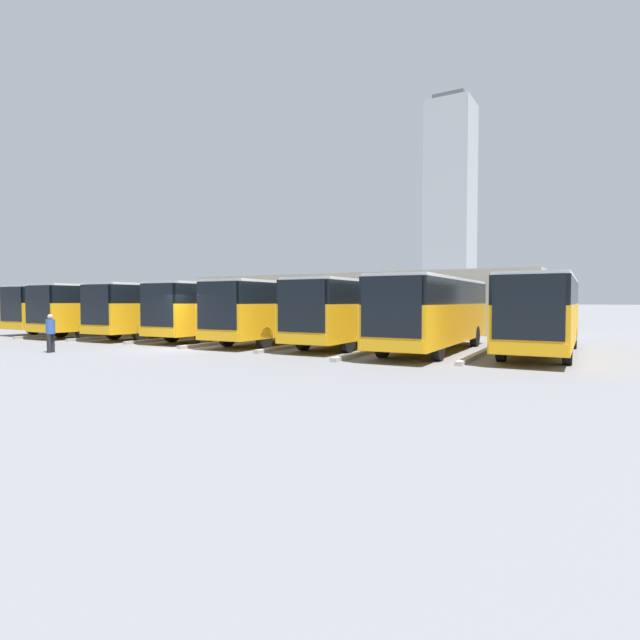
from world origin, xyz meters
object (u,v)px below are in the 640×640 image
Objects in this scene: bus_4 at (227,308)px; bus_5 at (171,308)px; bus_1 at (434,311)px; bus_6 at (118,307)px; bus_2 at (356,309)px; pedestrian at (51,332)px; bus_3 at (283,309)px; bus_7 at (89,307)px; bus_0 at (542,311)px.

bus_4 and bus_5 have the same top height.
bus_1 is 20.92m from bus_6.
bus_5 is at bearing -0.61° from bus_2.
pedestrian is at bearing 126.53° from bus_6.
pedestrian is at bearing 56.97° from bus_3.
bus_1 is at bearing 102.41° from pedestrian.
bus_7 is 6.62× the size of pedestrian.
bus_0 is 12.56m from bus_3.
bus_2 and bus_3 have the same top height.
bus_5 reaches higher than pedestrian.
bus_5 is at bearing 3.53° from bus_4.
bus_4 is at bearing 178.85° from bus_7.
bus_0 is at bearing 178.58° from bus_4.
bus_0 is 20.67m from pedestrian.
pedestrian is at bearing 104.61° from bus_5.
bus_0 is 1.00× the size of bus_1.
bus_3 is 1.00× the size of bus_4.
bus_2 is at bearing -0.15° from bus_0.
bus_1 is at bearing 176.14° from bus_7.
bus_5 is at bearing -174.45° from bus_6.
bus_0 and bus_5 have the same top height.
bus_5 is 9.72m from pedestrian.
bus_0 and bus_7 have the same top height.
pedestrian is (9.84, 9.53, -0.90)m from bus_2.
bus_7 is at bearing -3.50° from bus_5.
pedestrian is at bearing 79.69° from bus_4.
bus_1 reaches higher than pedestrian.
bus_0 is 29.29m from bus_7.
bus_2 is 1.00× the size of bus_7.
bus_5 is (8.37, -0.02, 0.00)m from bus_3.
bus_2 is 16.75m from bus_6.
bus_0 is 1.00× the size of bus_4.
bus_3 is 4.20m from bus_4.
bus_2 is at bearing -14.12° from bus_1.
bus_7 is at bearing -1.76° from bus_2.
bus_7 is at bearing -3.86° from bus_1.
bus_2 is 13.72m from pedestrian.
bus_5 is 8.37m from bus_7.
bus_2 is at bearing 177.31° from bus_4.
bus_4 is at bearing -176.47° from bus_5.
bus_3 reaches higher than pedestrian.
bus_4 is (16.74, 0.07, 0.00)m from bus_0.
bus_0 reaches higher than pedestrian.
bus_4 is at bearing -175.46° from bus_6.
bus_1 is 16.75m from bus_5.
bus_0 is at bearing -179.52° from bus_3.
bus_2 is 1.00× the size of bus_3.
bus_7 is (4.18, -0.80, 0.00)m from bus_6.
bus_2 is 1.00× the size of bus_6.
bus_3 is 8.37m from bus_5.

